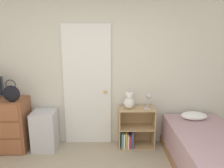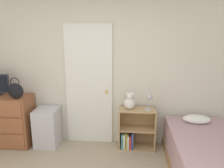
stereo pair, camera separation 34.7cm
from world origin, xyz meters
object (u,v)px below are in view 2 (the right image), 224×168
(dresser, at_px, (2,120))
(bed, at_px, (208,160))
(desk_lamp, at_px, (149,99))
(teddy_bear, at_px, (130,102))
(bookshelf, at_px, (134,132))
(handbag, at_px, (16,91))
(storage_bin, at_px, (47,127))

(dresser, bearing_deg, bed, -11.55)
(desk_lamp, bearing_deg, teddy_bear, 172.25)
(teddy_bear, bearing_deg, desk_lamp, -7.75)
(bookshelf, xyz_separation_m, bed, (0.99, -0.75, -0.01))
(bed, bearing_deg, desk_lamp, 137.11)
(teddy_bear, bearing_deg, dresser, -178.23)
(teddy_bear, xyz_separation_m, desk_lamp, (0.32, -0.04, 0.07))
(dresser, xyz_separation_m, bookshelf, (2.30, 0.08, -0.16))
(teddy_bear, bearing_deg, bed, -34.74)
(handbag, height_order, desk_lamp, handbag)
(dresser, height_order, handbag, handbag)
(handbag, xyz_separation_m, bed, (2.91, -0.54, -0.74))
(storage_bin, relative_size, teddy_bear, 2.33)
(teddy_bear, height_order, desk_lamp, teddy_bear)
(bed, bearing_deg, dresser, 168.45)
(storage_bin, bearing_deg, desk_lamp, 0.16)
(dresser, distance_m, desk_lamp, 2.57)
(storage_bin, height_order, desk_lamp, desk_lamp)
(handbag, bearing_deg, storage_bin, 20.00)
(bookshelf, relative_size, teddy_bear, 2.45)
(bookshelf, height_order, desk_lamp, desk_lamp)
(storage_bin, height_order, bed, storage_bin)
(handbag, height_order, bed, handbag)
(desk_lamp, bearing_deg, bed, -42.89)
(handbag, bearing_deg, bookshelf, 6.23)
(bookshelf, bearing_deg, desk_lamp, -12.08)
(storage_bin, bearing_deg, handbag, -160.00)
(handbag, relative_size, storage_bin, 0.53)
(bed, bearing_deg, bookshelf, 142.86)
(handbag, bearing_deg, desk_lamp, 4.21)
(bookshelf, relative_size, desk_lamp, 2.54)
(desk_lamp, distance_m, bed, 1.19)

